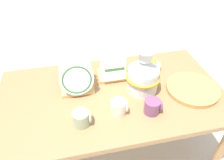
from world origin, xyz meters
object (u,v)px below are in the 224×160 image
(dish_rack_round_plates, at_px, (77,79))
(mug_sage_glaze, at_px, (82,118))
(mug_plum_glaze, at_px, (153,106))
(wicker_charger_stack, at_px, (192,89))
(mug_cream_glaze, at_px, (119,107))
(dish_rack_square_plates, at_px, (112,69))
(fruit_bowl, at_px, (152,66))
(ceramic_vase, at_px, (144,74))

(dish_rack_round_plates, relative_size, mug_sage_glaze, 2.31)
(dish_rack_round_plates, distance_m, mug_plum_glaze, 0.50)
(wicker_charger_stack, height_order, mug_cream_glaze, mug_cream_glaze)
(dish_rack_square_plates, height_order, mug_cream_glaze, dish_rack_square_plates)
(fruit_bowl, bearing_deg, ceramic_vase, -125.57)
(dish_rack_square_plates, xyz_separation_m, wicker_charger_stack, (0.47, -0.26, -0.04))
(dish_rack_round_plates, bearing_deg, dish_rack_square_plates, 20.88)
(wicker_charger_stack, xyz_separation_m, fruit_bowl, (-0.18, 0.27, 0.02))
(ceramic_vase, xyz_separation_m, fruit_bowl, (0.13, 0.19, -0.09))
(wicker_charger_stack, distance_m, fruit_bowl, 0.32)
(mug_cream_glaze, bearing_deg, dish_rack_square_plates, 83.45)
(dish_rack_square_plates, bearing_deg, dish_rack_round_plates, -159.12)
(dish_rack_square_plates, bearing_deg, fruit_bowl, 1.02)
(dish_rack_round_plates, distance_m, fruit_bowl, 0.56)
(ceramic_vase, xyz_separation_m, mug_cream_glaze, (-0.20, -0.16, -0.08))
(dish_rack_round_plates, distance_m, wicker_charger_stack, 0.75)
(dish_rack_square_plates, relative_size, fruit_bowl, 1.68)
(mug_cream_glaze, xyz_separation_m, fruit_bowl, (0.33, 0.35, -0.01))
(dish_rack_round_plates, bearing_deg, wicker_charger_stack, -13.00)
(dish_rack_square_plates, distance_m, mug_sage_glaze, 0.46)
(ceramic_vase, distance_m, dish_rack_square_plates, 0.25)
(dish_rack_round_plates, bearing_deg, mug_plum_glaze, -35.44)
(dish_rack_square_plates, relative_size, mug_plum_glaze, 2.07)
(dish_rack_round_plates, relative_size, mug_plum_glaze, 2.31)
(mug_plum_glaze, bearing_deg, fruit_bowl, 70.14)
(ceramic_vase, relative_size, wicker_charger_stack, 0.91)
(mug_plum_glaze, distance_m, fruit_bowl, 0.41)
(ceramic_vase, xyz_separation_m, mug_sage_glaze, (-0.41, -0.20, -0.08))
(mug_sage_glaze, distance_m, fruit_bowl, 0.67)
(dish_rack_round_plates, relative_size, fruit_bowl, 1.87)
(mug_cream_glaze, xyz_separation_m, mug_sage_glaze, (-0.21, -0.04, 0.00))
(dish_rack_square_plates, distance_m, fruit_bowl, 0.29)
(ceramic_vase, xyz_separation_m, dish_rack_round_plates, (-0.41, 0.09, -0.03))
(dish_rack_round_plates, relative_size, wicker_charger_stack, 0.68)
(dish_rack_square_plates, distance_m, wicker_charger_stack, 0.54)
(dish_rack_round_plates, xyz_separation_m, dish_rack_square_plates, (0.25, 0.10, -0.03))
(mug_cream_glaze, distance_m, mug_sage_glaze, 0.22)
(wicker_charger_stack, bearing_deg, fruit_bowl, 123.91)
(dish_rack_square_plates, height_order, mug_plum_glaze, dish_rack_square_plates)
(mug_sage_glaze, height_order, fruit_bowl, mug_sage_glaze)
(ceramic_vase, bearing_deg, dish_rack_square_plates, 130.56)
(fruit_bowl, bearing_deg, wicker_charger_stack, -56.09)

